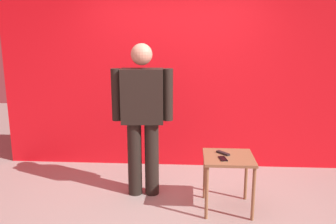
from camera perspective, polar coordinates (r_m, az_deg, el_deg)
name	(u,v)px	position (r m, az deg, el deg)	size (l,w,h in m)	color
ground_plane	(169,216)	(3.90, 0.13, -16.70)	(12.00, 12.00, 0.00)	#9E9991
back_wall_red	(175,77)	(5.03, 1.22, 5.69)	(5.01, 0.12, 2.61)	red
standing_person	(143,113)	(4.07, -4.19, -0.12)	(0.72, 0.27, 1.81)	black
side_table	(228,164)	(3.90, 9.83, -8.44)	(0.54, 0.54, 0.62)	olive
cell_phone	(223,159)	(3.77, 8.96, -7.54)	(0.07, 0.14, 0.01)	black
tv_remote	(223,153)	(3.93, 8.99, -6.65)	(0.04, 0.17, 0.02)	black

